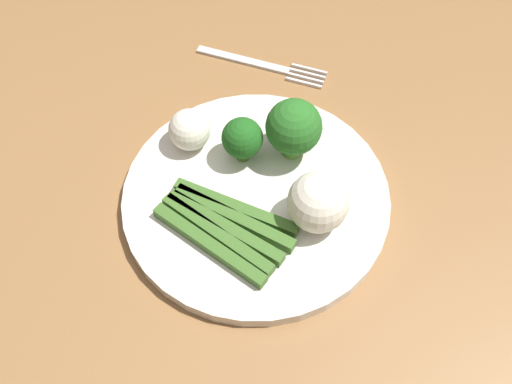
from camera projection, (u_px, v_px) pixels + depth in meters
The scene contains 8 objects.
dining_table at pixel (235, 288), 0.73m from camera, with size 1.33×1.03×0.77m.
plate at pixel (256, 199), 0.67m from camera, with size 0.28×0.28×0.01m, color silver.
asparagus_bundle at pixel (224, 227), 0.63m from camera, with size 0.11×0.15×0.01m.
broccoli_back at pixel (239, 138), 0.66m from camera, with size 0.04×0.04×0.05m.
broccoli_front_left at pixel (294, 128), 0.66m from camera, with size 0.06×0.06×0.07m.
cauliflower_outer_edge at pixel (318, 202), 0.62m from camera, with size 0.06×0.06×0.06m, color white.
cauliflower_edge at pixel (189, 130), 0.68m from camera, with size 0.05×0.05×0.05m, color white.
fork at pixel (262, 65), 0.78m from camera, with size 0.06×0.16×0.00m.
Camera 1 is at (0.31, 0.05, 1.34)m, focal length 44.43 mm.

